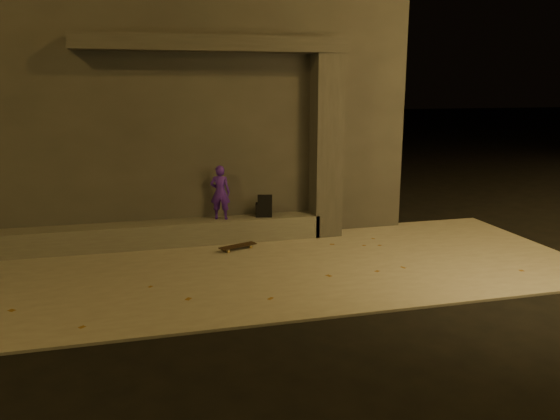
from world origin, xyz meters
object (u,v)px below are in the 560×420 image
object	(u,v)px
column	(326,147)
skateboarder	(220,192)
backpack	(264,209)
skateboard	(238,246)

from	to	relation	value
column	skateboarder	size ratio (longest dim) A/B	3.41
skateboarder	backpack	distance (m)	0.94
skateboarder	backpack	xyz separation A→B (m)	(0.87, 0.00, -0.37)
skateboard	skateboarder	bearing A→B (deg)	86.38
column	skateboard	xyz separation A→B (m)	(-1.94, -0.65, -1.73)
skateboarder	skateboard	bearing A→B (deg)	126.80
column	skateboard	distance (m)	2.68
skateboard	backpack	bearing A→B (deg)	23.23
backpack	column	bearing A→B (deg)	14.36
column	skateboard	world-z (taller)	column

